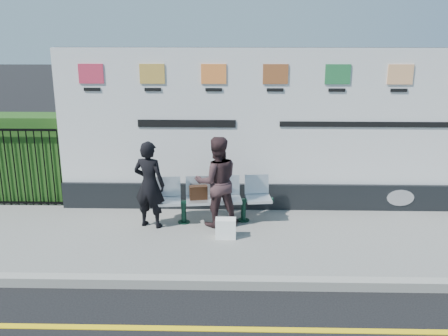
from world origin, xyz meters
The scene contains 12 objects.
ground centered at (0.00, 0.00, 0.00)m, with size 80.00×80.00×0.00m, color black.
pavement centered at (0.00, 2.50, 0.06)m, with size 14.00×3.00×0.12m, color slate.
kerb centered at (0.00, 1.00, 0.07)m, with size 14.00×0.18×0.14m, color gray.
yellow_line centered at (0.00, 0.00, 0.00)m, with size 14.00×0.10×0.01m, color yellow.
billboard centered at (0.50, 3.85, 1.42)m, with size 8.00×0.30×3.00m.
hedge centered at (-4.58, 4.30, 0.97)m, with size 2.35×0.70×1.70m, color #214915.
railing centered at (-4.58, 3.85, 0.89)m, with size 2.05×0.06×1.54m, color black, non-canonical shape.
bench centered at (-0.58, 3.10, 0.34)m, with size 2.04×0.54×0.44m, color silver, non-canonical shape.
woman_left centered at (-1.67, 2.87, 0.88)m, with size 0.56×0.37×1.53m, color black.
woman_right centered at (-0.52, 2.97, 0.91)m, with size 0.77×0.60×1.59m, color #362325.
handbag_brown centered at (-0.85, 3.07, 0.68)m, with size 0.31×0.13×0.24m, color black.
carrier_bag_white centered at (-0.35, 2.40, 0.29)m, with size 0.33×0.20×0.33m, color white.
Camera 1 is at (-0.19, -5.20, 3.53)m, focal length 40.00 mm.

